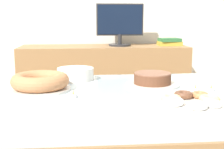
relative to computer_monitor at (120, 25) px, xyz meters
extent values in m
cube|color=silver|center=(-0.15, -1.41, -0.31)|extent=(1.43, 1.01, 0.04)
cube|color=olive|center=(-0.15, -0.93, -0.35)|extent=(1.46, 0.08, 0.06)
cube|color=olive|center=(-0.81, -0.95, -0.70)|extent=(0.07, 0.07, 0.69)
cube|color=olive|center=(0.52, -0.95, -0.70)|extent=(0.07, 0.07, 0.69)
cube|color=olive|center=(-0.15, 0.00, -0.62)|extent=(1.51, 0.44, 0.85)
cylinder|color=#262628|center=(0.00, 0.00, -0.18)|extent=(0.20, 0.20, 0.02)
cylinder|color=#262628|center=(0.00, 0.00, -0.13)|extent=(0.04, 0.04, 0.09)
cube|color=#262628|center=(0.00, 0.00, 0.05)|extent=(0.42, 0.02, 0.28)
cube|color=black|center=(0.00, -0.01, 0.05)|extent=(0.40, 0.00, 0.26)
cube|color=#B29933|center=(0.46, 0.00, -0.17)|extent=(0.21, 0.14, 0.04)
cube|color=#2D6638|center=(0.46, 0.00, -0.14)|extent=(0.19, 0.17, 0.03)
cylinder|color=silver|center=(0.03, -1.24, -0.28)|extent=(0.28, 0.28, 0.01)
cylinder|color=brown|center=(0.03, -1.24, -0.25)|extent=(0.20, 0.20, 0.05)
cylinder|color=brown|center=(0.03, -1.24, -0.22)|extent=(0.19, 0.19, 0.01)
cylinder|color=silver|center=(-0.54, -1.29, -0.28)|extent=(0.30, 0.30, 0.01)
torus|color=#BC7A4C|center=(-0.54, -1.29, -0.24)|extent=(0.29, 0.29, 0.07)
cylinder|color=silver|center=(0.11, -1.63, -0.28)|extent=(0.38, 0.38, 0.01)
torus|color=#EAD184|center=(0.19, -1.63, -0.26)|extent=(0.09, 0.09, 0.03)
torus|color=#B27042|center=(0.17, -1.55, -0.26)|extent=(0.08, 0.08, 0.02)
torus|color=brown|center=(0.10, -1.55, -0.26)|extent=(0.08, 0.08, 0.03)
torus|color=#EAD184|center=(0.03, -1.61, -0.26)|extent=(0.08, 0.08, 0.03)
torus|color=white|center=(0.03, -1.66, -0.26)|extent=(0.09, 0.09, 0.03)
torus|color=white|center=(0.10, -1.72, -0.26)|extent=(0.07, 0.07, 0.03)
torus|color=white|center=(0.17, -1.69, -0.26)|extent=(0.07, 0.07, 0.02)
cylinder|color=silver|center=(-0.38, -1.04, -0.28)|extent=(0.21, 0.21, 0.01)
cylinder|color=silver|center=(-0.38, -1.04, -0.27)|extent=(0.21, 0.21, 0.01)
cylinder|color=silver|center=(-0.38, -1.04, -0.26)|extent=(0.21, 0.21, 0.01)
cylinder|color=silver|center=(-0.38, -1.04, -0.25)|extent=(0.21, 0.21, 0.01)
cylinder|color=silver|center=(-0.38, -1.04, -0.24)|extent=(0.21, 0.21, 0.01)
cylinder|color=silver|center=(-0.38, -1.04, -0.23)|extent=(0.21, 0.21, 0.01)
cylinder|color=silver|center=(-0.38, -1.04, -0.22)|extent=(0.21, 0.21, 0.01)
cylinder|color=silver|center=(0.21, -1.39, -0.28)|extent=(0.04, 0.04, 0.02)
cylinder|color=white|center=(0.21, -1.39, -0.27)|extent=(0.03, 0.03, 0.00)
cone|color=#F9B74C|center=(0.21, -1.39, -0.26)|extent=(0.01, 0.01, 0.02)
cylinder|color=silver|center=(0.29, -1.39, -0.28)|extent=(0.04, 0.04, 0.02)
cylinder|color=white|center=(0.29, -1.39, -0.27)|extent=(0.03, 0.03, 0.00)
cone|color=#F9B74C|center=(0.29, -1.39, -0.26)|extent=(0.01, 0.01, 0.02)
cylinder|color=silver|center=(-0.38, -1.45, -0.28)|extent=(0.04, 0.04, 0.02)
cylinder|color=white|center=(-0.38, -1.45, -0.27)|extent=(0.03, 0.03, 0.00)
cone|color=#F9B74C|center=(-0.38, -1.45, -0.26)|extent=(0.01, 0.01, 0.02)
camera|label=1|loc=(-0.32, -2.83, 0.07)|focal=50.00mm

